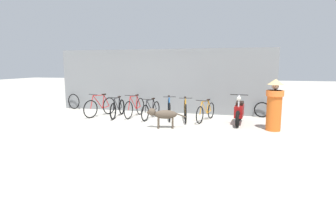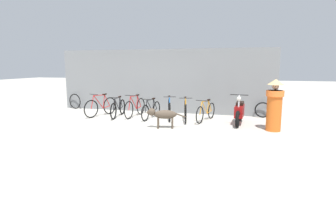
# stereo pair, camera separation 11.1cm
# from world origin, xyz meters

# --- Properties ---
(ground_plane) EXTENTS (60.00, 60.00, 0.00)m
(ground_plane) POSITION_xyz_m (0.00, 0.00, 0.00)
(ground_plane) COLOR #B7B2A5
(shop_wall_back) EXTENTS (9.46, 0.20, 2.71)m
(shop_wall_back) POSITION_xyz_m (0.00, 3.01, 1.36)
(shop_wall_back) COLOR slate
(shop_wall_back) RESTS_ON ground
(bicycle_0) EXTENTS (0.61, 1.63, 0.92)m
(bicycle_0) POSITION_xyz_m (-2.10, 1.46, 0.38)
(bicycle_0) COLOR black
(bicycle_0) RESTS_ON ground
(bicycle_1) EXTENTS (0.46, 1.70, 0.83)m
(bicycle_1) POSITION_xyz_m (-1.35, 1.47, 0.34)
(bicycle_1) COLOR black
(bicycle_1) RESTS_ON ground
(bicycle_2) EXTENTS (0.46, 1.72, 0.90)m
(bicycle_2) POSITION_xyz_m (-0.71, 1.67, 0.37)
(bicycle_2) COLOR black
(bicycle_2) RESTS_ON ground
(bicycle_3) EXTENTS (0.46, 1.62, 0.80)m
(bicycle_3) POSITION_xyz_m (0.04, 1.46, 0.33)
(bicycle_3) COLOR black
(bicycle_3) RESTS_ON ground
(bicycle_4) EXTENTS (0.58, 1.64, 0.90)m
(bicycle_4) POSITION_xyz_m (0.72, 1.62, 0.37)
(bicycle_4) COLOR black
(bicycle_4) RESTS_ON ground
(bicycle_5) EXTENTS (0.51, 1.65, 0.89)m
(bicycle_5) POSITION_xyz_m (1.38, 1.44, 0.37)
(bicycle_5) COLOR black
(bicycle_5) RESTS_ON ground
(bicycle_6) EXTENTS (0.58, 1.64, 0.81)m
(bicycle_6) POSITION_xyz_m (2.12, 1.57, 0.34)
(bicycle_6) COLOR black
(bicycle_6) RESTS_ON ground
(motorcycle) EXTENTS (0.58, 1.80, 1.07)m
(motorcycle) POSITION_xyz_m (3.30, 1.41, 0.42)
(motorcycle) COLOR black
(motorcycle) RESTS_ON ground
(stray_dog) EXTENTS (1.26, 0.48, 0.66)m
(stray_dog) POSITION_xyz_m (0.90, 0.10, 0.45)
(stray_dog) COLOR #4C3F33
(stray_dog) RESTS_ON ground
(person_in_robes) EXTENTS (0.59, 0.59, 1.61)m
(person_in_robes) POSITION_xyz_m (4.33, 0.66, 0.83)
(person_in_robes) COLOR orange
(person_in_robes) RESTS_ON ground
(spare_tire_left) EXTENTS (0.61, 0.10, 0.61)m
(spare_tire_left) POSITION_xyz_m (4.19, 2.77, 0.31)
(spare_tire_left) COLOR black
(spare_tire_left) RESTS_ON ground
(spare_tire_right) EXTENTS (0.70, 0.20, 0.71)m
(spare_tire_right) POSITION_xyz_m (-4.18, 2.75, 0.36)
(spare_tire_right) COLOR black
(spare_tire_right) RESTS_ON ground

